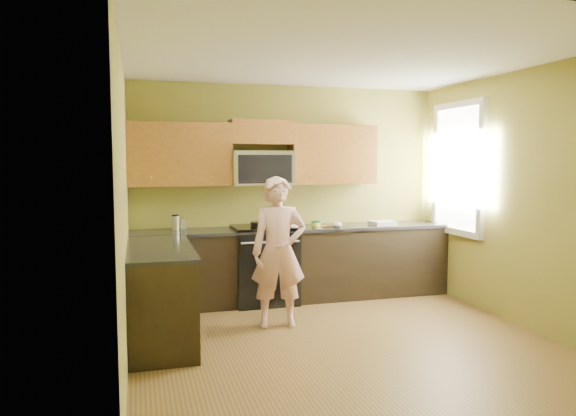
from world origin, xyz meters
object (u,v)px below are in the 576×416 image
object	(u,v)px
microwave	(262,185)
frying_pan	(262,226)
woman	(279,252)
butter_tub	(316,226)
stove	(264,264)
travel_mug	(176,230)

from	to	relation	value
microwave	frying_pan	xyz separation A→B (m)	(-0.04, -0.15, -0.50)
woman	butter_tub	distance (m)	1.25
woman	butter_tub	world-z (taller)	woman
stove	woman	xyz separation A→B (m)	(-0.07, -0.97, 0.32)
stove	microwave	bearing A→B (deg)	90.00
microwave	travel_mug	distance (m)	1.18
microwave	frying_pan	distance (m)	0.52
microwave	woman	xyz separation A→B (m)	(-0.07, -1.09, -0.66)
stove	microwave	world-z (taller)	microwave
frying_pan	butter_tub	xyz separation A→B (m)	(0.71, 0.04, -0.03)
microwave	travel_mug	bearing A→B (deg)	177.86
woman	frying_pan	world-z (taller)	woman
travel_mug	woman	bearing A→B (deg)	-49.14
stove	frying_pan	distance (m)	0.48
stove	frying_pan	world-z (taller)	frying_pan
microwave	butter_tub	distance (m)	0.87
butter_tub	microwave	bearing A→B (deg)	170.95
stove	woman	size ratio (longest dim) A/B	0.60
woman	frying_pan	bearing A→B (deg)	96.24
microwave	butter_tub	size ratio (longest dim) A/B	6.38
butter_tub	travel_mug	xyz separation A→B (m)	(-1.73, 0.15, 0.00)
frying_pan	microwave	bearing A→B (deg)	83.18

